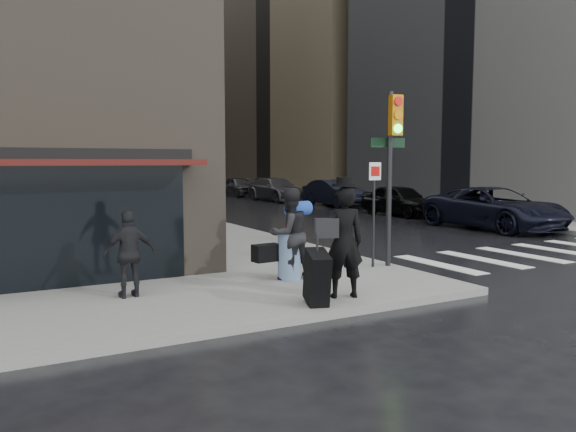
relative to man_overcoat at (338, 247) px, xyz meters
name	(u,v)px	position (x,y,z in m)	size (l,w,h in m)	color
ground	(349,286)	(1.16, 1.32, -1.11)	(140.00, 140.00, 0.00)	black
sidewalk_left	(106,202)	(1.16, 28.32, -1.03)	(4.00, 50.00, 0.15)	slate
sidewalk_right	(292,196)	(14.66, 28.32, -1.03)	(3.00, 50.00, 0.15)	slate
crosswalk	(540,252)	(8.66, 2.32, -1.10)	(8.50, 3.00, 0.01)	silver
bldg_right_far	(262,87)	(27.16, 59.32, 11.39)	(22.00, 20.00, 25.00)	gray
bldg_distant	(78,70)	(7.16, 79.32, 14.89)	(40.00, 12.00, 32.00)	gray
man_overcoat	(338,247)	(0.00, 0.00, 0.00)	(1.45, 1.06, 2.27)	black
man_jeans	(289,234)	(0.04, 1.96, 0.02)	(1.42, 0.83, 1.96)	black
man_greycoat	(130,254)	(-3.32, 1.95, -0.14)	(0.97, 0.43, 1.64)	black
traffic_light	(391,154)	(2.85, 2.10, 1.73)	(1.04, 0.52, 4.16)	black
fire_hydrant	(292,229)	(2.96, 7.08, -0.60)	(0.44, 0.35, 0.80)	#AE210A
parked_car_0	(494,208)	(12.05, 7.04, -0.28)	(2.75, 5.97, 1.66)	black
parked_car_1	(400,200)	(12.40, 13.18, -0.34)	(1.82, 4.52, 1.54)	black
parked_car_2	(335,193)	(12.57, 19.31, -0.31)	(1.68, 4.82, 1.59)	black
parked_car_3	(276,189)	(11.84, 25.44, -0.32)	(2.19, 5.39, 1.56)	#3D3D41
parked_car_4	(239,186)	(11.76, 31.58, -0.36)	(1.76, 4.38, 1.49)	#3B3B3F
parked_car_5	(210,183)	(11.64, 37.71, -0.32)	(1.66, 4.76, 1.57)	#44160D
parked_car_6	(196,182)	(12.55, 43.85, -0.41)	(2.33, 5.05, 1.40)	black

